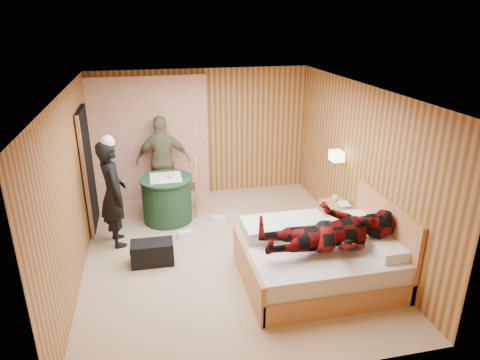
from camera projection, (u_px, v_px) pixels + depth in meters
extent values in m
cube|color=tan|center=(226.00, 253.00, 6.60)|extent=(4.20, 5.00, 0.01)
cube|color=silver|center=(224.00, 90.00, 5.69)|extent=(4.20, 5.00, 0.01)
cube|color=#C3784A|center=(202.00, 133.00, 8.42)|extent=(4.20, 0.02, 2.50)
cube|color=#C3784A|center=(72.00, 190.00, 5.73)|extent=(0.02, 5.00, 2.50)
cube|color=#C3784A|center=(360.00, 167.00, 6.57)|extent=(0.02, 5.00, 2.50)
cube|color=beige|center=(151.00, 140.00, 8.18)|extent=(2.20, 0.08, 2.40)
cube|color=black|center=(88.00, 170.00, 7.09)|extent=(0.06, 0.90, 2.05)
cylinder|color=gold|center=(341.00, 155.00, 6.94)|extent=(0.18, 0.04, 0.04)
cube|color=#FBE1AF|center=(337.00, 156.00, 6.92)|extent=(0.18, 0.24, 0.16)
cube|color=#E08C5B|center=(318.00, 270.00, 5.89)|extent=(1.99, 1.60, 0.30)
cube|color=white|center=(319.00, 253.00, 5.79)|extent=(1.94, 1.54, 0.25)
cube|color=#E08C5B|center=(247.00, 271.00, 5.64)|extent=(0.06, 1.60, 0.56)
cube|color=#E08C5B|center=(384.00, 238.00, 5.93)|extent=(0.06, 1.60, 1.10)
cube|color=white|center=(388.00, 248.00, 5.53)|extent=(0.38, 0.55, 0.14)
cube|color=white|center=(360.00, 222.00, 6.22)|extent=(0.38, 0.55, 0.14)
cube|color=white|center=(285.00, 227.00, 6.05)|extent=(1.20, 0.60, 0.18)
cube|color=#E08C5B|center=(336.00, 220.00, 7.04)|extent=(0.41, 0.56, 0.56)
cube|color=#E08C5B|center=(337.00, 210.00, 6.97)|extent=(0.43, 0.58, 0.03)
cylinder|color=#1F4323|center=(167.00, 200.00, 7.53)|extent=(0.86, 0.86, 0.78)
cylinder|color=#1F4323|center=(166.00, 179.00, 7.38)|extent=(0.92, 0.92, 0.03)
cube|color=white|center=(166.00, 178.00, 7.38)|extent=(0.55, 0.55, 0.01)
cube|color=#E08C5B|center=(165.00, 183.00, 8.09)|extent=(0.44, 0.44, 0.05)
cube|color=#E08C5B|center=(164.00, 168.00, 8.17)|extent=(0.42, 0.06, 0.46)
cylinder|color=#E08C5B|center=(157.00, 199.00, 7.99)|extent=(0.04, 0.04, 0.43)
cylinder|color=#E08C5B|center=(175.00, 191.00, 8.36)|extent=(0.04, 0.04, 0.43)
cube|color=#E08C5B|center=(186.00, 189.00, 7.73)|extent=(0.53, 0.53, 0.06)
cube|color=#E08C5B|center=(197.00, 174.00, 7.64)|extent=(0.12, 0.47, 0.51)
cylinder|color=#E08C5B|center=(177.00, 198.00, 7.99)|extent=(0.04, 0.04, 0.48)
cylinder|color=#E08C5B|center=(196.00, 206.00, 7.66)|extent=(0.04, 0.04, 0.48)
cube|color=black|center=(152.00, 253.00, 6.27)|extent=(0.62, 0.34, 0.35)
cube|color=white|center=(185.00, 234.00, 7.05)|extent=(0.26, 0.13, 0.11)
cube|color=white|center=(219.00, 219.00, 7.57)|extent=(0.26, 0.17, 0.11)
imported|color=black|center=(113.00, 194.00, 6.60)|extent=(0.55, 0.70, 1.71)
imported|color=#75724E|center=(163.00, 161.00, 8.06)|extent=(1.03, 0.48, 1.72)
imported|color=#63090A|center=(332.00, 223.00, 5.41)|extent=(0.86, 0.67, 1.77)
imported|color=white|center=(339.00, 205.00, 6.89)|extent=(0.19, 0.24, 0.02)
imported|color=white|center=(339.00, 204.00, 6.88)|extent=(0.21, 0.26, 0.02)
imported|color=white|center=(335.00, 199.00, 7.04)|extent=(0.12, 0.12, 0.09)
imported|color=white|center=(172.00, 175.00, 7.33)|extent=(0.15, 0.15, 0.10)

